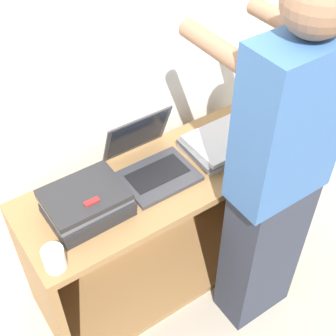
# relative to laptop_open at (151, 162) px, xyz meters

# --- Properties ---
(ground_plane) EXTENTS (12.00, 12.00, 0.00)m
(ground_plane) POSITION_rel_laptop_open_xyz_m (0.00, -0.30, -0.79)
(ground_plane) COLOR #9E9384
(wall_back) EXTENTS (8.00, 0.05, 2.40)m
(wall_back) POSITION_rel_laptop_open_xyz_m (0.00, 0.29, 0.41)
(wall_back) COLOR silver
(wall_back) RESTS_ON ground_plane
(cart) EXTENTS (1.29, 0.49, 0.74)m
(cart) POSITION_rel_laptop_open_xyz_m (0.00, 0.01, -0.42)
(cart) COLOR olive
(cart) RESTS_ON ground_plane
(laptop_open) EXTENTS (0.32, 0.35, 0.25)m
(laptop_open) POSITION_rel_laptop_open_xyz_m (0.00, 0.00, 0.00)
(laptop_open) COLOR #333338
(laptop_open) RESTS_ON cart
(laptop_stack_left) EXTENTS (0.33, 0.27, 0.12)m
(laptop_stack_left) POSITION_rel_laptop_open_xyz_m (-0.35, -0.06, 0.01)
(laptop_stack_left) COLOR #232326
(laptop_stack_left) RESTS_ON cart
(laptop_stack_right) EXTENTS (0.34, 0.27, 0.07)m
(laptop_stack_right) POSITION_rel_laptop_open_xyz_m (0.35, -0.06, -0.02)
(laptop_stack_right) COLOR #B7B7BC
(laptop_stack_right) RESTS_ON cart
(person) EXTENTS (0.40, 0.53, 1.75)m
(person) POSITION_rel_laptop_open_xyz_m (0.30, -0.46, 0.09)
(person) COLOR #2D3342
(person) RESTS_ON ground_plane
(mug) EXTENTS (0.08, 0.08, 0.10)m
(mug) POSITION_rel_laptop_open_xyz_m (-0.57, -0.23, -0.00)
(mug) COLOR white
(mug) RESTS_ON cart
(inventory_tag) EXTENTS (0.06, 0.02, 0.01)m
(inventory_tag) POSITION_rel_laptop_open_xyz_m (-0.35, -0.12, 0.07)
(inventory_tag) COLOR red
(inventory_tag) RESTS_ON laptop_stack_left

